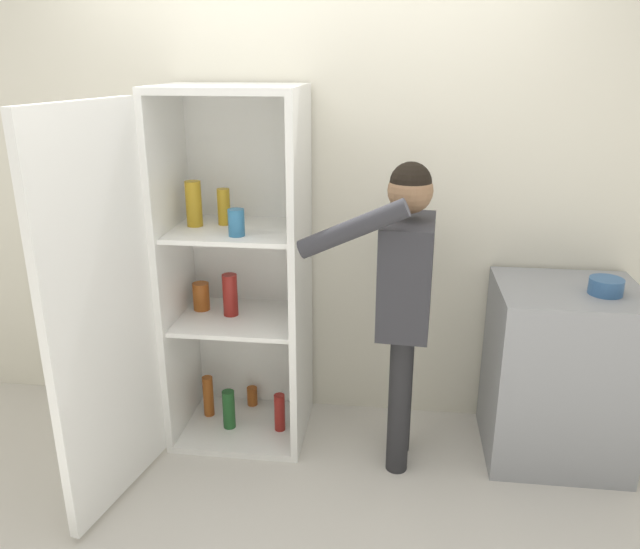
{
  "coord_description": "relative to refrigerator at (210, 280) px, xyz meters",
  "views": [
    {
      "loc": [
        0.48,
        -2.3,
        1.97
      ],
      "look_at": [
        0.11,
        0.64,
        0.93
      ],
      "focal_mm": 35.0,
      "sensor_mm": 36.0,
      "label": 1
    }
  ],
  "objects": [
    {
      "name": "person",
      "position": [
        0.96,
        -0.07,
        0.05
      ],
      "size": [
        0.62,
        0.55,
        1.53
      ],
      "color": "#262628",
      "rests_on": "ground_plane"
    },
    {
      "name": "counter",
      "position": [
        1.76,
        0.09,
        -0.46
      ],
      "size": [
        0.69,
        0.59,
        0.92
      ],
      "color": "gray",
      "rests_on": "ground_plane"
    },
    {
      "name": "ground_plane",
      "position": [
        0.43,
        -0.54,
        -0.91
      ],
      "size": [
        12.0,
        12.0,
        0.0
      ],
      "primitive_type": "plane",
      "color": "beige"
    },
    {
      "name": "refrigerator",
      "position": [
        0.0,
        0.0,
        0.0
      ],
      "size": [
        0.87,
        1.25,
        1.85
      ],
      "color": "white",
      "rests_on": "ground_plane"
    },
    {
      "name": "wall_back",
      "position": [
        0.43,
        0.44,
        0.36
      ],
      "size": [
        7.0,
        0.06,
        2.55
      ],
      "color": "silver",
      "rests_on": "ground_plane"
    },
    {
      "name": "bowl",
      "position": [
        1.9,
        0.03,
        0.04
      ],
      "size": [
        0.16,
        0.16,
        0.08
      ],
      "color": "#335B8E",
      "rests_on": "counter"
    }
  ]
}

